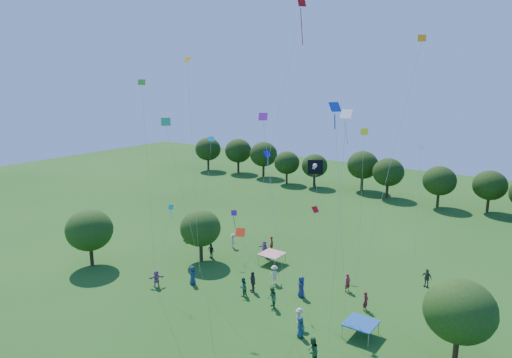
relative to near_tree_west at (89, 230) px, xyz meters
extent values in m
cylinder|color=#422B19|center=(0.00, 0.00, -2.85)|extent=(0.37, 0.37, 1.80)
ellipsoid|color=#264814|center=(0.00, 0.00, 0.01)|extent=(4.61, 4.61, 4.15)
cylinder|color=#422B19|center=(8.23, 7.27, -2.86)|extent=(0.37, 0.37, 1.80)
ellipsoid|color=#264814|center=(8.23, 7.27, -0.19)|extent=(4.16, 4.16, 3.75)
cylinder|color=#422B19|center=(33.66, 4.18, -2.87)|extent=(0.36, 0.36, 1.76)
ellipsoid|color=#264814|center=(33.66, 4.18, -0.01)|extent=(4.65, 4.65, 4.19)
cylinder|color=#422B19|center=(-22.33, 43.43, -2.68)|extent=(0.44, 0.44, 2.15)
ellipsoid|color=#1E3810|center=(-22.33, 43.43, 0.59)|extent=(5.17, 5.17, 4.65)
cylinder|color=#422B19|center=(-15.86, 45.06, -2.67)|extent=(0.45, 0.45, 2.17)
ellipsoid|color=#1E3810|center=(-15.86, 45.06, 0.64)|extent=(5.22, 5.22, 4.70)
cylinder|color=#422B19|center=(-9.56, 44.72, -2.68)|extent=(0.44, 0.44, 2.15)
ellipsoid|color=#1E3810|center=(-9.56, 44.72, 0.60)|extent=(5.17, 5.17, 4.65)
cylinder|color=#422B19|center=(-2.98, 42.44, -2.82)|extent=(0.38, 0.38, 1.87)
ellipsoid|color=#1E3810|center=(-2.98, 42.44, 0.02)|extent=(4.48, 4.48, 4.03)
cylinder|color=#422B19|center=(2.24, 43.05, -2.84)|extent=(0.38, 0.38, 1.84)
ellipsoid|color=#1E3810|center=(2.24, 43.05, -0.04)|extent=(4.42, 4.42, 3.98)
cylinder|color=#422B19|center=(9.97, 45.45, -2.68)|extent=(0.44, 0.44, 2.14)
ellipsoid|color=#1E3810|center=(9.97, 45.45, 0.57)|extent=(5.14, 5.14, 4.63)
cylinder|color=#422B19|center=(15.07, 43.27, -2.74)|extent=(0.42, 0.42, 2.03)
ellipsoid|color=#1E3810|center=(15.07, 43.27, 0.33)|extent=(4.86, 4.86, 4.37)
cylinder|color=#422B19|center=(23.04, 42.16, -2.78)|extent=(0.40, 0.40, 1.96)
ellipsoid|color=#1E3810|center=(23.04, 42.16, 0.21)|extent=(4.71, 4.71, 4.24)
cylinder|color=#422B19|center=(29.42, 43.69, -2.80)|extent=(0.39, 0.39, 1.91)
ellipsoid|color=#1E3810|center=(29.42, 43.69, 0.11)|extent=(4.59, 4.59, 4.13)
cube|color=red|center=(14.61, 10.88, -2.71)|extent=(2.20, 2.20, 0.08)
cylinder|color=#999999|center=(13.61, 9.88, -3.21)|extent=(0.05, 0.05, 1.10)
cylinder|color=#999999|center=(15.61, 9.88, -3.21)|extent=(0.05, 0.05, 1.10)
cylinder|color=#999999|center=(13.61, 11.88, -3.21)|extent=(0.05, 0.05, 1.10)
cylinder|color=#999999|center=(15.61, 11.88, -3.21)|extent=(0.05, 0.05, 1.10)
cube|color=#164893|center=(27.26, 3.49, -2.71)|extent=(2.20, 2.20, 0.08)
cylinder|color=#999999|center=(26.26, 2.49, -3.21)|extent=(0.05, 0.05, 1.10)
cylinder|color=#999999|center=(28.26, 2.49, -3.21)|extent=(0.05, 0.05, 1.10)
cylinder|color=#999999|center=(26.26, 4.49, -3.21)|extent=(0.05, 0.05, 1.10)
cylinder|color=#999999|center=(28.26, 4.49, -3.21)|extent=(0.05, 0.05, 1.10)
imported|color=navy|center=(20.65, 6.33, -2.81)|extent=(0.99, 1.03, 1.88)
imported|color=#A11D34|center=(23.52, 9.56, -2.92)|extent=(0.58, 0.72, 1.68)
imported|color=#2A6335|center=(19.69, 3.17, -2.83)|extent=(0.96, 1.02, 1.85)
imported|color=beige|center=(8.63, 12.12, -2.95)|extent=(1.13, 1.00, 1.61)
imported|color=#453B37|center=(16.62, 4.72, -2.81)|extent=(1.20, 1.03, 1.89)
imported|color=#9D5B91|center=(12.86, 12.06, -2.90)|extent=(1.69, 1.03, 1.70)
imported|color=navy|center=(23.72, 0.82, -2.97)|extent=(0.85, 0.85, 1.58)
imported|color=maroon|center=(12.61, 13.90, -2.95)|extent=(0.71, 0.70, 1.62)
imported|color=#285D3F|center=(16.39, 3.58, -2.92)|extent=(0.49, 0.85, 1.67)
imported|color=#C2B69B|center=(23.00, 1.90, -2.96)|extent=(0.66, 1.11, 1.59)
imported|color=#484139|center=(28.95, 14.58, -2.90)|extent=(1.08, 0.69, 1.71)
imported|color=#945796|center=(2.72, 10.61, -2.98)|extent=(1.53, 0.81, 1.55)
imported|color=navy|center=(11.26, 2.72, -2.88)|extent=(0.93, 0.95, 1.75)
imported|color=maroon|center=(26.11, 7.28, -2.94)|extent=(0.41, 0.62, 1.63)
imported|color=#224F2A|center=(25.95, -1.49, -2.81)|extent=(0.65, 1.00, 1.88)
imported|color=beige|center=(17.31, 7.17, -2.87)|extent=(1.11, 1.23, 1.76)
imported|color=#37332C|center=(8.51, 8.50, -2.99)|extent=(0.95, 0.52, 1.54)
imported|color=#9E5C93|center=(8.94, 0.44, -2.97)|extent=(1.30, 1.48, 1.56)
cube|color=black|center=(21.86, 5.96, 7.92)|extent=(1.35, 1.16, 1.02)
cube|color=black|center=(21.86, 6.01, 6.57)|extent=(0.12, 0.27, 1.18)
sphere|color=white|center=(21.86, 5.90, 8.02)|extent=(0.37, 0.37, 0.37)
cylinder|color=white|center=(21.86, 5.90, 7.74)|extent=(0.26, 0.52, 0.34)
cylinder|color=white|center=(21.86, 5.90, 7.74)|extent=(0.26, 0.52, 0.34)
cylinder|color=beige|center=(23.30, 4.49, 2.48)|extent=(2.91, 2.97, 9.88)
cube|color=red|center=(18.01, 10.00, 20.98)|extent=(0.70, 0.75, 0.59)
cube|color=red|center=(18.01, 10.05, 19.06)|extent=(0.13, 0.64, 2.94)
cylinder|color=beige|center=(18.05, 5.28, 9.12)|extent=(0.09, 9.46, 23.16)
cube|color=red|center=(20.20, -1.71, 4.34)|extent=(0.78, 0.69, 0.49)
cylinder|color=beige|center=(21.62, -0.80, 0.80)|extent=(2.87, 1.84, 6.53)
cube|color=#FF9B0D|center=(29.94, 4.02, 17.20)|extent=(0.56, 0.43, 0.43)
cylinder|color=beige|center=(28.38, 3.19, 7.27)|extent=(3.12, 1.66, 19.45)
cube|color=yellow|center=(17.48, 14.48, 6.20)|extent=(0.70, 0.54, 0.50)
cube|color=yellow|center=(17.48, 14.53, 5.50)|extent=(0.12, 0.16, 0.61)
cylinder|color=beige|center=(16.22, 13.20, 1.74)|extent=(2.56, 2.59, 8.41)
cube|color=#1D7A16|center=(11.48, -2.24, 14.49)|extent=(0.64, 0.64, 0.41)
cylinder|color=beige|center=(10.52, -1.23, 5.91)|extent=(1.94, 2.05, 16.73)
cube|color=#1615DB|center=(16.81, 6.62, 8.40)|extent=(0.51, 0.70, 0.52)
cube|color=#1615DB|center=(16.81, 6.67, 7.69)|extent=(0.13, 0.16, 0.63)
cylinder|color=beige|center=(16.84, 7.58, 2.84)|extent=(0.08, 1.93, 10.60)
cube|color=#6F1895|center=(10.30, 10.21, 1.05)|extent=(0.68, 0.65, 0.49)
cube|color=#6F1895|center=(10.30, 10.26, 0.00)|extent=(0.08, 0.30, 1.33)
cylinder|color=beige|center=(10.25, 11.38, -0.83)|extent=(0.11, 2.37, 3.27)
cube|color=white|center=(28.58, -3.60, 13.01)|extent=(0.63, 0.46, 0.45)
cube|color=white|center=(28.58, -3.55, 12.02)|extent=(0.22, 0.25, 1.23)
cylinder|color=beige|center=(27.61, -2.08, 5.16)|extent=(1.96, 3.05, 15.23)
cube|color=#0CA1BD|center=(6.06, 11.75, 8.31)|extent=(0.74, 0.72, 0.47)
cylinder|color=beige|center=(5.78, 11.16, 2.80)|extent=(0.57, 1.20, 10.52)
cube|color=red|center=(22.39, 5.14, 4.71)|extent=(0.52, 0.63, 0.43)
cylinder|color=beige|center=(22.20, 4.72, 1.01)|extent=(0.42, 0.87, 6.94)
cube|color=orange|center=(9.87, 4.42, 16.37)|extent=(0.60, 0.45, 0.43)
cylinder|color=beige|center=(10.98, 3.61, 6.85)|extent=(2.24, 1.65, 18.61)
cube|color=#B6CF12|center=(24.98, 7.93, 10.75)|extent=(0.65, 0.50, 0.48)
cylinder|color=beige|center=(24.70, 8.73, 4.03)|extent=(0.57, 1.62, 12.97)
cube|color=#1B9952|center=(14.38, -2.73, 11.75)|extent=(0.77, 0.78, 0.53)
cylinder|color=beige|center=(14.03, -0.60, 4.51)|extent=(0.71, 4.29, 13.94)
cube|color=#1239BB|center=(25.69, 1.08, 13.02)|extent=(0.77, 0.85, 0.58)
cube|color=#1239BB|center=(25.69, 1.13, 12.08)|extent=(0.11, 0.23, 0.97)
cylinder|color=beige|center=(26.09, 1.89, 5.13)|extent=(0.81, 1.63, 15.18)
cube|color=purple|center=(20.60, 0.45, 12.21)|extent=(0.72, 0.64, 0.49)
cylinder|color=beige|center=(21.90, 0.26, 4.75)|extent=(2.61, 0.38, 14.41)
cube|color=silver|center=(29.04, 9.09, 9.76)|extent=(0.52, 0.57, 0.36)
cylinder|color=beige|center=(28.67, 10.88, 3.55)|extent=(0.75, 3.60, 12.02)
cube|color=#0CB4AF|center=(10.82, 0.82, 3.98)|extent=(0.48, 0.34, 0.40)
cube|color=#0CB4AF|center=(10.82, 0.87, 3.28)|extent=(0.14, 0.20, 0.84)
cylinder|color=beige|center=(10.30, 0.31, 0.67)|extent=(1.05, 1.03, 6.26)
camera|label=1|loc=(38.44, -25.62, 14.87)|focal=32.00mm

